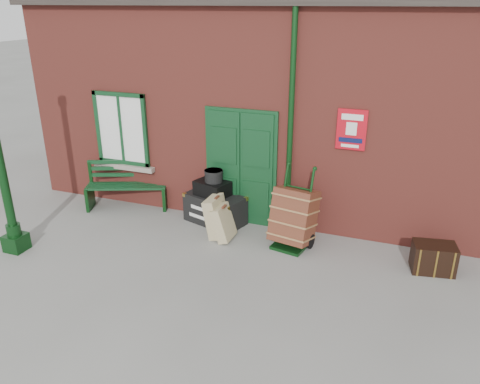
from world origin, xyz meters
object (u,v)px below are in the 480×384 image
at_px(houdini_trunk, 215,209).
at_px(porter_trolley, 294,217).
at_px(dark_trunk, 433,258).
at_px(bench, 127,184).

xyz_separation_m(houdini_trunk, porter_trolley, (1.67, -0.38, 0.27)).
height_order(houdini_trunk, dark_trunk, houdini_trunk).
distance_m(bench, dark_trunk, 6.08).
relative_size(bench, houdini_trunk, 1.50).
height_order(bench, houdini_trunk, bench).
bearing_deg(dark_trunk, porter_trolley, 168.64).
bearing_deg(dark_trunk, bench, 165.43).
height_order(bench, porter_trolley, porter_trolley).
xyz_separation_m(bench, dark_trunk, (6.05, -0.52, -0.28)).
xyz_separation_m(porter_trolley, dark_trunk, (2.34, -0.07, -0.32)).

